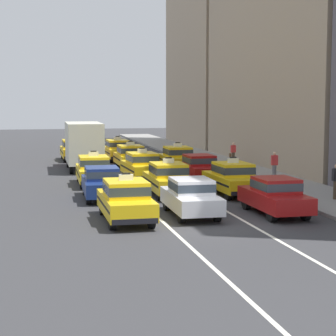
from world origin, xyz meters
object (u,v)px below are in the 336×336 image
at_px(taxi_right_second, 232,178).
at_px(taxi_right_fourth, 177,158).
at_px(taxi_left_nearest, 126,200).
at_px(sedan_right_nearest, 275,195).
at_px(taxi_left_third, 94,170).
at_px(pedestrian_by_storefront, 336,181).
at_px(taxi_center_fifth, 117,150).
at_px(pedestrian_trailing, 233,153).
at_px(sedan_left_second, 102,182).
at_px(taxi_center_second, 168,178).
at_px(taxi_left_fifth, 73,149).
at_px(fire_hydrant, 275,183).
at_px(taxi_center_fourth, 130,156).
at_px(box_truck_left_fourth, 83,144).
at_px(sedan_center_nearest, 191,196).
at_px(sedan_right_third, 199,167).
at_px(pedestrian_far_corner, 274,166).

height_order(taxi_right_second, taxi_right_fourth, same).
distance_m(taxi_left_nearest, sedan_right_nearest, 6.33).
xyz_separation_m(taxi_left_third, pedestrian_by_storefront, (10.52, -8.44, 0.11)).
height_order(taxi_center_fifth, pedestrian_trailing, taxi_center_fifth).
distance_m(sedan_left_second, taxi_center_second, 3.41).
relative_size(taxi_left_fifth, pedestrian_by_storefront, 2.75).
bearing_deg(fire_hydrant, taxi_left_third, 150.03).
relative_size(taxi_center_fourth, taxi_center_fifth, 1.00).
relative_size(taxi_center_fifth, fire_hydrant, 6.29).
distance_m(taxi_left_third, pedestrian_trailing, 13.86).
xyz_separation_m(sedan_left_second, box_truck_left_fourth, (0.22, 12.93, 0.93)).
bearing_deg(pedestrian_by_storefront, fire_hydrant, 116.54).
height_order(taxi_left_third, taxi_center_fifth, same).
relative_size(sedan_center_nearest, taxi_center_fourth, 0.95).
relative_size(sedan_right_nearest, sedan_right_third, 0.99).
bearing_deg(pedestrian_trailing, taxi_left_fifth, 150.91).
bearing_deg(taxi_right_fourth, taxi_left_third, -137.70).
xyz_separation_m(sedan_left_second, pedestrian_by_storefront, (10.65, -3.37, 0.14)).
bearing_deg(pedestrian_by_storefront, taxi_left_fifth, 114.90).
bearing_deg(taxi_left_fifth, taxi_center_second, -79.96).
bearing_deg(taxi_right_second, pedestrian_far_corner, 44.17).
distance_m(sedan_left_second, taxi_right_fourth, 12.53).
xyz_separation_m(box_truck_left_fourth, taxi_left_fifth, (-0.23, 6.67, -0.90)).
distance_m(sedan_left_second, pedestrian_by_storefront, 11.17).
xyz_separation_m(sedan_left_second, taxi_right_second, (6.60, -0.18, 0.03)).
bearing_deg(taxi_center_fourth, sedan_center_nearest, -91.16).
distance_m(sedan_left_second, taxi_center_fifth, 18.98).
distance_m(taxi_center_fifth, sedan_right_nearest, 24.57).
xyz_separation_m(box_truck_left_fourth, taxi_right_fourth, (6.18, -2.16, -0.90)).
height_order(sedan_left_second, taxi_center_second, taxi_center_second).
height_order(box_truck_left_fourth, taxi_right_fourth, box_truck_left_fourth).
bearing_deg(sedan_center_nearest, sedan_right_nearest, -8.48).
height_order(taxi_center_fifth, sedan_right_nearest, taxi_center_fifth).
height_order(sedan_left_second, taxi_left_third, taxi_left_third).
xyz_separation_m(sedan_left_second, sedan_right_third, (6.40, 5.35, 0.00)).
xyz_separation_m(sedan_right_nearest, pedestrian_by_storefront, (4.03, 2.32, 0.14)).
bearing_deg(sedan_right_nearest, sedan_right_third, 91.17).
relative_size(taxi_left_nearest, pedestrian_trailing, 2.97).
distance_m(taxi_center_fifth, pedestrian_by_storefront, 23.19).
height_order(taxi_center_fourth, taxi_right_second, same).
xyz_separation_m(sedan_center_nearest, sedan_right_third, (3.29, 10.51, 0.00)).
distance_m(taxi_left_nearest, pedestrian_trailing, 21.94).
xyz_separation_m(taxi_left_third, sedan_center_nearest, (2.98, -10.23, -0.03)).
height_order(sedan_right_third, fire_hydrant, sedan_right_third).
height_order(sedan_right_third, pedestrian_trailing, pedestrian_trailing).
relative_size(taxi_left_third, taxi_center_second, 1.01).
relative_size(taxi_left_third, taxi_center_fifth, 1.00).
bearing_deg(pedestrian_by_storefront, pedestrian_far_corner, 91.86).
relative_size(taxi_center_fourth, fire_hydrant, 6.26).
height_order(sedan_right_nearest, fire_hydrant, sedan_right_nearest).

